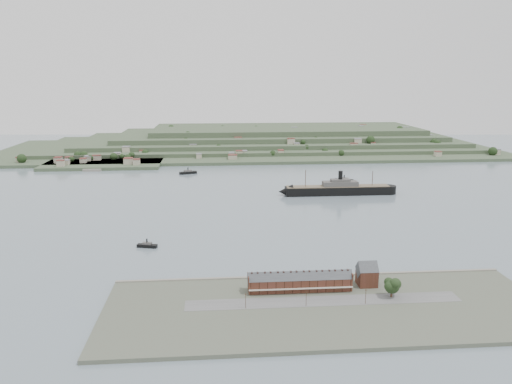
{
  "coord_description": "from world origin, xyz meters",
  "views": [
    {
      "loc": [
        -53.19,
        -412.08,
        112.79
      ],
      "look_at": [
        -17.27,
        30.0,
        10.26
      ],
      "focal_mm": 35.0,
      "sensor_mm": 36.0,
      "label": 1
    }
  ],
  "objects": [
    {
      "name": "ferry_east",
      "position": [
        87.62,
        117.93,
        1.81
      ],
      "size": [
        20.7,
        12.61,
        7.52
      ],
      "color": "black",
      "rests_on": "ground"
    },
    {
      "name": "tugboat",
      "position": [
        -100.83,
        -86.28,
        1.5
      ],
      "size": [
        14.18,
        6.78,
        6.17
      ],
      "color": "black",
      "rests_on": "ground"
    },
    {
      "name": "terrace_row",
      "position": [
        -10.0,
        -168.02,
        6.84
      ],
      "size": [
        55.6,
        9.8,
        11.07
      ],
      "color": "#482619",
      "rests_on": "ground"
    },
    {
      "name": "steamship",
      "position": [
        62.6,
        56.71,
        5.19
      ],
      "size": [
        117.05,
        13.92,
        28.11
      ],
      "color": "black",
      "rests_on": "ground"
    },
    {
      "name": "ground",
      "position": [
        0.0,
        0.0,
        0.0
      ],
      "size": [
        1400.0,
        1400.0,
        0.0
      ],
      "primitive_type": "plane",
      "color": "slate",
      "rests_on": "ground"
    },
    {
      "name": "fig_tree",
      "position": [
        36.02,
        -180.38,
        8.5
      ],
      "size": [
        9.53,
        8.26,
        10.64
      ],
      "color": "#402B1D",
      "rests_on": "ground"
    },
    {
      "name": "ferry_west",
      "position": [
        -86.7,
        176.98,
        1.86
      ],
      "size": [
        21.38,
        11.39,
        7.73
      ],
      "color": "black",
      "rests_on": "ground"
    },
    {
      "name": "gabled_building",
      "position": [
        27.5,
        -164.0,
        8.19
      ],
      "size": [
        10.4,
        10.18,
        14.09
      ],
      "color": "#482619",
      "rests_on": "ground"
    },
    {
      "name": "far_peninsula",
      "position": [
        27.91,
        393.1,
        11.88
      ],
      "size": [
        760.0,
        309.0,
        30.0
      ],
      "color": "#364830",
      "rests_on": "ground"
    },
    {
      "name": "near_shore",
      "position": [
        0.0,
        -186.75,
        1.01
      ],
      "size": [
        220.0,
        80.0,
        2.6
      ],
      "color": "#4C5142",
      "rests_on": "ground"
    }
  ]
}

